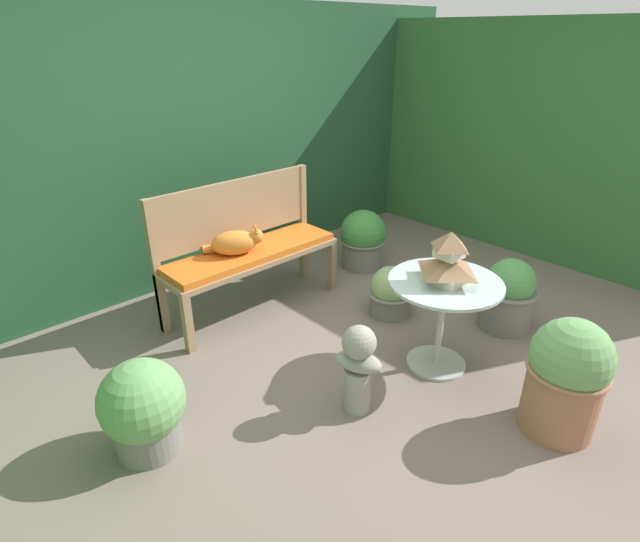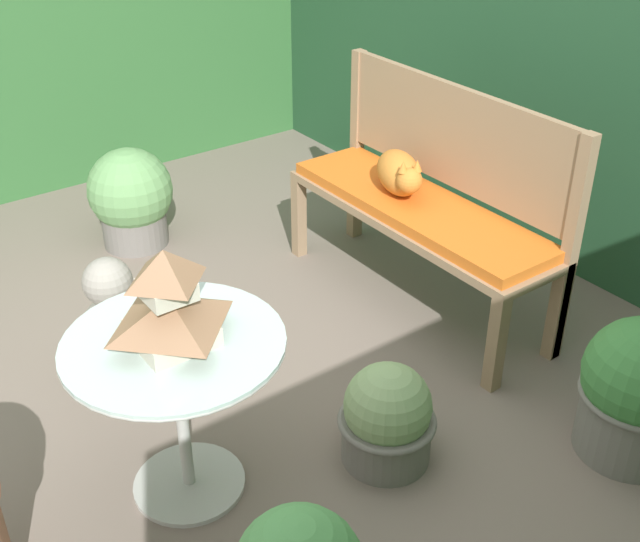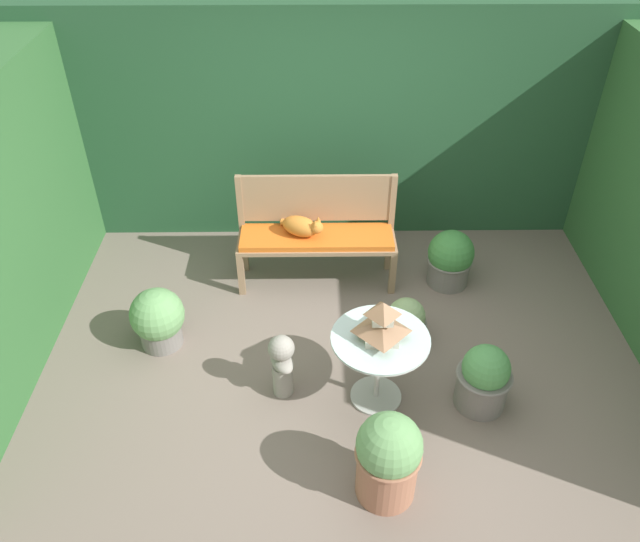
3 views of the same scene
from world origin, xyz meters
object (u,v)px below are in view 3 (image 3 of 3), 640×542
cat (302,226)px  patio_table (379,351)px  potted_plant_hedge_corner (450,259)px  potted_plant_table_near (388,457)px  potted_plant_table_far (484,378)px  garden_bench (317,241)px  garden_bust (282,362)px  pagoda_birdhouse (382,323)px  potted_plant_bench_right (406,321)px  potted_plant_bench_left (158,319)px

cat → patio_table: cat is taller
potted_plant_hedge_corner → potted_plant_table_near: bearing=-109.8°
potted_plant_table_near → potted_plant_table_far: bearing=43.3°
garden_bench → garden_bust: size_ratio=2.54×
pagoda_birdhouse → potted_plant_table_near: size_ratio=0.48×
patio_table → pagoda_birdhouse: (0.00, -0.00, 0.28)m
garden_bust → potted_plant_hedge_corner: garden_bust is taller
pagoda_birdhouse → patio_table: bearing=90.0°
pagoda_birdhouse → potted_plant_hedge_corner: (0.82, 1.45, -0.51)m
garden_bench → potted_plant_bench_right: bearing=-47.0°
garden_bust → cat: bearing=153.0°
potted_plant_table_far → potted_plant_bench_left: 2.71m
garden_bench → potted_plant_hedge_corner: potted_plant_hedge_corner is taller
patio_table → potted_plant_bench_left: patio_table is taller
potted_plant_table_near → potted_plant_hedge_corner: bearing=70.2°
potted_plant_bench_right → potted_plant_bench_left: size_ratio=0.74×
potted_plant_bench_right → potted_plant_bench_left: 2.12m
garden_bust → potted_plant_table_near: 1.16m
cat → potted_plant_hedge_corner: 1.46m
pagoda_birdhouse → potted_plant_hedge_corner: bearing=60.7°
cat → pagoda_birdhouse: pagoda_birdhouse is taller
garden_bust → potted_plant_table_near: potted_plant_table_near is taller
potted_plant_hedge_corner → potted_plant_bench_left: potted_plant_hedge_corner is taller
pagoda_birdhouse → potted_plant_bench_right: (0.31, 0.67, -0.60)m
cat → potted_plant_hedge_corner: size_ratio=0.72×
potted_plant_bench_left → potted_plant_table_far: bearing=-15.0°
potted_plant_table_near → potted_plant_table_far: size_ratio=1.26×
cat → potted_plant_bench_right: size_ratio=1.00×
garden_bust → potted_plant_hedge_corner: bearing=110.4°
garden_bench → potted_plant_table_near: 2.37m
potted_plant_table_far → garden_bust: bearing=175.1°
patio_table → potted_plant_table_far: size_ratio=1.30×
garden_bench → patio_table: 1.56m
garden_bench → potted_plant_hedge_corner: bearing=-1.9°
potted_plant_hedge_corner → potted_plant_bench_right: 0.93m
potted_plant_table_far → potted_plant_bench_right: 0.90m
garden_bench → patio_table: (0.46, -1.49, 0.05)m
pagoda_birdhouse → potted_plant_bench_left: (-1.81, 0.64, -0.52)m
patio_table → potted_plant_hedge_corner: bearing=60.7°
potted_plant_table_far → potted_plant_bench_left: (-2.61, 0.70, 0.00)m
garden_bench → potted_plant_bench_left: (-1.35, -0.86, -0.19)m
cat → potted_plant_bench_left: 1.53m
potted_plant_bench_left → pagoda_birdhouse: bearing=-19.4°
garden_bench → potted_plant_table_far: (1.26, -1.56, -0.19)m
potted_plant_table_far → potted_plant_bench_left: size_ratio=1.02×
cat → patio_table: 1.61m
pagoda_birdhouse → garden_bust: pagoda_birdhouse is taller
pagoda_birdhouse → potted_plant_table_far: 0.96m
garden_bust → potted_plant_table_far: bearing=63.7°
potted_plant_table_far → potted_plant_bench_right: bearing=124.0°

